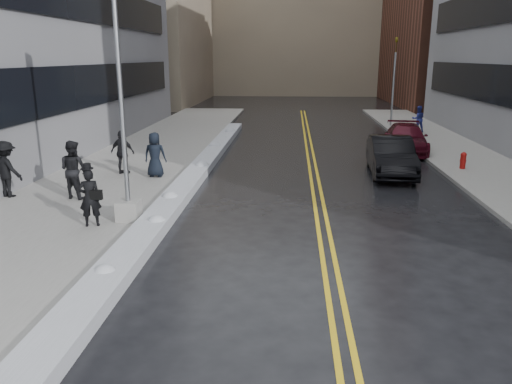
% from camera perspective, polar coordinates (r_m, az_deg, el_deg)
% --- Properties ---
extents(ground, '(160.00, 160.00, 0.00)m').
position_cam_1_polar(ground, '(12.97, -2.93, -6.95)').
color(ground, black).
rests_on(ground, ground).
extents(sidewalk_west, '(5.50, 50.00, 0.15)m').
position_cam_1_polar(sidewalk_west, '(23.59, -13.94, 3.01)').
color(sidewalk_west, gray).
rests_on(sidewalk_west, ground).
extents(sidewalk_east, '(4.00, 50.00, 0.15)m').
position_cam_1_polar(sidewalk_east, '(23.99, 24.75, 2.24)').
color(sidewalk_east, gray).
rests_on(sidewalk_east, ground).
extents(lane_line_left, '(0.12, 50.00, 0.01)m').
position_cam_1_polar(lane_line_left, '(22.47, 6.15, 2.59)').
color(lane_line_left, gold).
rests_on(lane_line_left, ground).
extents(lane_line_right, '(0.12, 50.00, 0.01)m').
position_cam_1_polar(lane_line_right, '(22.48, 6.91, 2.57)').
color(lane_line_right, gold).
rests_on(lane_line_right, ground).
extents(snow_ridge, '(0.90, 30.00, 0.34)m').
position_cam_1_polar(snow_ridge, '(20.85, -6.96, 2.04)').
color(snow_ridge, '#BABBC4').
rests_on(snow_ridge, ground).
extents(building_west_far, '(14.00, 22.00, 18.00)m').
position_cam_1_polar(building_west_far, '(58.59, -13.51, 18.88)').
color(building_west_far, gray).
rests_on(building_west_far, ground).
extents(building_far, '(36.00, 16.00, 22.00)m').
position_cam_1_polar(building_far, '(72.17, 4.78, 20.07)').
color(building_far, gray).
rests_on(building_far, ground).
extents(lamppost, '(0.65, 0.65, 7.62)m').
position_cam_1_polar(lamppost, '(14.91, -14.86, 5.62)').
color(lamppost, gray).
rests_on(lamppost, sidewalk_west).
extents(fire_hydrant, '(0.26, 0.26, 0.73)m').
position_cam_1_polar(fire_hydrant, '(23.56, 22.60, 3.44)').
color(fire_hydrant, maroon).
rests_on(fire_hydrant, sidewalk_east).
extents(traffic_signal, '(0.16, 0.20, 6.00)m').
position_cam_1_polar(traffic_signal, '(36.62, 15.48, 12.39)').
color(traffic_signal, gray).
rests_on(traffic_signal, sidewalk_east).
extents(pedestrian_fedora, '(0.71, 0.57, 1.68)m').
position_cam_1_polar(pedestrian_fedora, '(15.02, -18.47, -0.63)').
color(pedestrian_fedora, black).
rests_on(pedestrian_fedora, sidewalk_west).
extents(pedestrian_b, '(1.18, 1.04, 2.01)m').
position_cam_1_polar(pedestrian_b, '(18.17, -20.14, 2.43)').
color(pedestrian_b, black).
rests_on(pedestrian_b, sidewalk_west).
extents(pedestrian_c, '(0.89, 0.58, 1.81)m').
position_cam_1_polar(pedestrian_c, '(20.61, -11.47, 4.21)').
color(pedestrian_c, black).
rests_on(pedestrian_c, sidewalk_west).
extents(pedestrian_d, '(1.14, 0.67, 1.82)m').
position_cam_1_polar(pedestrian_d, '(21.40, -14.99, 4.41)').
color(pedestrian_d, black).
rests_on(pedestrian_d, sidewalk_west).
extents(pedestrian_e, '(1.44, 1.13, 1.96)m').
position_cam_1_polar(pedestrian_e, '(19.29, -26.61, 2.36)').
color(pedestrian_e, black).
rests_on(pedestrian_e, sidewalk_west).
extents(pedestrian_east, '(0.87, 0.70, 1.68)m').
position_cam_1_polar(pedestrian_east, '(34.13, 18.04, 7.94)').
color(pedestrian_east, navy).
rests_on(pedestrian_east, sidewalk_east).
extents(car_black, '(1.95, 4.94, 1.60)m').
position_cam_1_polar(car_black, '(22.01, 15.16, 4.00)').
color(car_black, black).
rests_on(car_black, ground).
extents(car_maroon, '(2.66, 5.22, 1.45)m').
position_cam_1_polar(car_maroon, '(27.43, 16.76, 5.86)').
color(car_maroon, '#420A16').
rests_on(car_maroon, ground).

